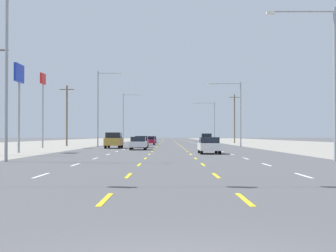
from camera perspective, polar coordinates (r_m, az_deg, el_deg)
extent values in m
plane|color=#4C4C4F|center=(71.69, 0.41, -2.36)|extent=(572.00, 572.00, 0.00)
cube|color=white|center=(20.86, -13.88, -5.46)|extent=(0.14, 2.60, 0.01)
cube|color=white|center=(28.18, -10.14, -4.32)|extent=(0.14, 2.60, 0.01)
cube|color=white|center=(35.57, -7.95, -3.65)|extent=(0.14, 2.60, 0.01)
cube|color=white|center=(43.00, -6.52, -3.21)|extent=(0.14, 2.60, 0.01)
cube|color=white|center=(50.45, -5.51, -2.89)|extent=(0.14, 2.60, 0.01)
cube|color=white|center=(57.91, -4.76, -2.66)|extent=(0.14, 2.60, 0.01)
cube|color=white|center=(65.39, -4.18, -2.48)|extent=(0.14, 2.60, 0.01)
cube|color=white|center=(72.86, -3.73, -2.34)|extent=(0.14, 2.60, 0.01)
cube|color=white|center=(80.35, -3.35, -2.22)|extent=(0.14, 2.60, 0.01)
cube|color=white|center=(87.83, -3.04, -2.12)|extent=(0.14, 2.60, 0.01)
cube|color=white|center=(95.32, -2.78, -2.04)|extent=(0.14, 2.60, 0.01)
cube|color=white|center=(102.81, -2.56, -1.97)|extent=(0.14, 2.60, 0.01)
cube|color=white|center=(110.30, -2.37, -1.91)|extent=(0.14, 2.60, 0.01)
cube|color=white|center=(117.79, -2.20, -1.86)|extent=(0.14, 2.60, 0.01)
cube|color=white|center=(125.28, -2.05, -1.81)|extent=(0.14, 2.60, 0.01)
cube|color=white|center=(132.78, -1.92, -1.77)|extent=(0.14, 2.60, 0.01)
cube|color=white|center=(140.27, -1.80, -1.73)|extent=(0.14, 2.60, 0.01)
cube|color=white|center=(147.77, -1.70, -1.70)|extent=(0.14, 2.60, 0.01)
cube|color=white|center=(155.26, -1.60, -1.67)|extent=(0.14, 2.60, 0.01)
cube|color=white|center=(162.76, -1.52, -1.64)|extent=(0.14, 2.60, 0.01)
cube|color=white|center=(170.25, -1.44, -1.62)|extent=(0.14, 2.60, 0.01)
cube|color=white|center=(177.75, -1.36, -1.59)|extent=(0.14, 2.60, 0.01)
cube|color=white|center=(185.25, -1.30, -1.57)|extent=(0.14, 2.60, 0.01)
cube|color=white|center=(192.74, -1.24, -1.55)|extent=(0.14, 2.60, 0.01)
cube|color=white|center=(200.24, -1.18, -1.54)|extent=(0.14, 2.60, 0.01)
cube|color=white|center=(207.74, -1.13, -1.52)|extent=(0.14, 2.60, 0.01)
cube|color=white|center=(215.24, -1.08, -1.50)|extent=(0.14, 2.60, 0.01)
cube|color=white|center=(222.73, -1.03, -1.49)|extent=(0.14, 2.60, 0.01)
cube|color=yellow|center=(12.87, -6.84, -8.23)|extent=(0.14, 2.60, 0.01)
cube|color=yellow|center=(20.29, -4.21, -5.61)|extent=(0.14, 2.60, 0.01)
cube|color=yellow|center=(27.76, -2.99, -4.39)|extent=(0.14, 2.60, 0.01)
cube|color=yellow|center=(35.24, -2.30, -3.68)|extent=(0.14, 2.60, 0.01)
cube|color=yellow|center=(42.73, -1.85, -3.23)|extent=(0.14, 2.60, 0.01)
cube|color=yellow|center=(50.22, -1.53, -2.91)|extent=(0.14, 2.60, 0.01)
cube|color=yellow|center=(57.71, -1.29, -2.67)|extent=(0.14, 2.60, 0.01)
cube|color=yellow|center=(65.21, -1.11, -2.49)|extent=(0.14, 2.60, 0.01)
cube|color=yellow|center=(72.70, -0.97, -2.34)|extent=(0.14, 2.60, 0.01)
cube|color=yellow|center=(80.20, -0.85, -2.22)|extent=(0.14, 2.60, 0.01)
cube|color=yellow|center=(87.70, -0.76, -2.12)|extent=(0.14, 2.60, 0.01)
cube|color=yellow|center=(95.20, -0.68, -2.04)|extent=(0.14, 2.60, 0.01)
cube|color=yellow|center=(102.69, -0.61, -1.97)|extent=(0.14, 2.60, 0.01)
cube|color=yellow|center=(110.19, -0.55, -1.91)|extent=(0.14, 2.60, 0.01)
cube|color=yellow|center=(117.69, -0.50, -1.86)|extent=(0.14, 2.60, 0.01)
cube|color=yellow|center=(125.19, -0.45, -1.81)|extent=(0.14, 2.60, 0.01)
cube|color=yellow|center=(132.69, -0.41, -1.77)|extent=(0.14, 2.60, 0.01)
cube|color=yellow|center=(140.19, -0.37, -1.73)|extent=(0.14, 2.60, 0.01)
cube|color=yellow|center=(147.69, -0.34, -1.70)|extent=(0.14, 2.60, 0.01)
cube|color=yellow|center=(155.19, -0.31, -1.67)|extent=(0.14, 2.60, 0.01)
cube|color=yellow|center=(162.68, -0.28, -1.64)|extent=(0.14, 2.60, 0.01)
cube|color=yellow|center=(170.18, -0.26, -1.62)|extent=(0.14, 2.60, 0.01)
cube|color=yellow|center=(177.68, -0.24, -1.59)|extent=(0.14, 2.60, 0.01)
cube|color=yellow|center=(185.18, -0.22, -1.57)|extent=(0.14, 2.60, 0.01)
cube|color=yellow|center=(192.68, -0.20, -1.55)|extent=(0.14, 2.60, 0.01)
cube|color=yellow|center=(200.18, -0.18, -1.54)|extent=(0.14, 2.60, 0.01)
cube|color=yellow|center=(207.68, -0.16, -1.52)|extent=(0.14, 2.60, 0.01)
cube|color=yellow|center=(215.18, -0.15, -1.50)|extent=(0.14, 2.60, 0.01)
cube|color=yellow|center=(222.68, -0.13, -1.49)|extent=(0.14, 2.60, 0.01)
cube|color=yellow|center=(12.91, 8.92, -8.20)|extent=(0.14, 2.60, 0.01)
cube|color=yellow|center=(20.32, 5.73, -5.60)|extent=(0.14, 2.60, 0.01)
cube|color=yellow|center=(27.78, 4.25, -4.38)|extent=(0.14, 2.60, 0.01)
cube|color=yellow|center=(35.26, 3.41, -3.68)|extent=(0.14, 2.60, 0.01)
cube|color=yellow|center=(42.74, 2.86, -3.23)|extent=(0.14, 2.60, 0.01)
cube|color=yellow|center=(50.23, 2.47, -2.91)|extent=(0.14, 2.60, 0.01)
cube|color=yellow|center=(57.72, 2.18, -2.67)|extent=(0.14, 2.60, 0.01)
cube|color=yellow|center=(65.22, 1.96, -2.49)|extent=(0.14, 2.60, 0.01)
cube|color=yellow|center=(72.71, 1.79, -2.34)|extent=(0.14, 2.60, 0.01)
cube|color=yellow|center=(80.21, 1.65, -2.22)|extent=(0.14, 2.60, 0.01)
cube|color=yellow|center=(87.71, 1.53, -2.12)|extent=(0.14, 2.60, 0.01)
cube|color=yellow|center=(95.20, 1.43, -2.04)|extent=(0.14, 2.60, 0.01)
cube|color=yellow|center=(102.70, 1.35, -1.97)|extent=(0.14, 2.60, 0.01)
cube|color=yellow|center=(110.20, 1.27, -1.91)|extent=(0.14, 2.60, 0.01)
cube|color=yellow|center=(117.70, 1.21, -1.86)|extent=(0.14, 2.60, 0.01)
cube|color=yellow|center=(125.19, 1.15, -1.81)|extent=(0.14, 2.60, 0.01)
cube|color=yellow|center=(132.69, 1.10, -1.77)|extent=(0.14, 2.60, 0.01)
cube|color=yellow|center=(140.19, 1.06, -1.73)|extent=(0.14, 2.60, 0.01)
cube|color=yellow|center=(147.69, 1.02, -1.70)|extent=(0.14, 2.60, 0.01)
cube|color=yellow|center=(155.19, 0.98, -1.67)|extent=(0.14, 2.60, 0.01)
cube|color=yellow|center=(162.69, 0.95, -1.64)|extent=(0.14, 2.60, 0.01)
cube|color=yellow|center=(170.19, 0.92, -1.62)|extent=(0.14, 2.60, 0.01)
cube|color=yellow|center=(177.69, 0.89, -1.59)|extent=(0.14, 2.60, 0.01)
cube|color=yellow|center=(185.19, 0.87, -1.57)|extent=(0.14, 2.60, 0.01)
cube|color=yellow|center=(192.69, 0.85, -1.55)|extent=(0.14, 2.60, 0.01)
cube|color=yellow|center=(200.18, 0.82, -1.54)|extent=(0.14, 2.60, 0.01)
cube|color=yellow|center=(207.68, 0.80, -1.52)|extent=(0.14, 2.60, 0.01)
cube|color=yellow|center=(215.18, 0.79, -1.50)|extent=(0.14, 2.60, 0.01)
cube|color=yellow|center=(222.68, 0.77, -1.49)|extent=(0.14, 2.60, 0.01)
cube|color=white|center=(20.95, 15.35, -5.43)|extent=(0.14, 2.60, 0.01)
cube|color=white|center=(28.24, 11.37, -4.31)|extent=(0.14, 2.60, 0.01)
cube|color=white|center=(35.62, 9.05, -3.64)|extent=(0.14, 2.60, 0.01)
cube|color=white|center=(43.04, 7.52, -3.20)|extent=(0.14, 2.60, 0.01)
cube|color=white|center=(50.49, 6.45, -2.89)|extent=(0.14, 2.60, 0.01)
cube|color=white|center=(57.95, 5.65, -2.66)|extent=(0.14, 2.60, 0.01)
cube|color=white|center=(65.41, 5.03, -2.48)|extent=(0.14, 2.60, 0.01)
cube|color=white|center=(72.89, 4.54, -2.33)|extent=(0.14, 2.60, 0.01)
cube|color=white|center=(80.37, 4.14, -2.22)|extent=(0.14, 2.60, 0.01)
cube|color=white|center=(87.85, 3.81, -2.12)|extent=(0.14, 2.60, 0.01)
cube|color=white|center=(95.34, 3.54, -2.04)|extent=(0.14, 2.60, 0.01)
cube|color=white|center=(102.82, 3.30, -1.97)|extent=(0.14, 2.60, 0.01)
cube|color=white|center=(110.31, 3.09, -1.91)|extent=(0.14, 2.60, 0.01)
cube|color=white|center=(117.81, 2.91, -1.86)|extent=(0.14, 2.60, 0.01)
cube|color=white|center=(125.30, 2.75, -1.81)|extent=(0.14, 2.60, 0.01)
cube|color=white|center=(132.79, 2.61, -1.77)|extent=(0.14, 2.60, 0.01)
cube|color=white|center=(140.28, 2.49, -1.73)|extent=(0.14, 2.60, 0.01)
cube|color=white|center=(147.78, 2.38, -1.70)|extent=(0.14, 2.60, 0.01)
cube|color=white|center=(155.27, 2.28, -1.67)|extent=(0.14, 2.60, 0.01)
cube|color=white|center=(162.77, 2.18, -1.64)|extent=(0.14, 2.60, 0.01)
cube|color=white|center=(170.26, 2.10, -1.62)|extent=(0.14, 2.60, 0.01)
cube|color=white|center=(177.76, 2.02, -1.59)|extent=(0.14, 2.60, 0.01)
cube|color=white|center=(185.26, 1.95, -1.57)|extent=(0.14, 2.60, 0.01)
cube|color=white|center=(192.75, 1.89, -1.55)|extent=(0.14, 2.60, 0.01)
cube|color=white|center=(200.25, 1.83, -1.53)|extent=(0.14, 2.60, 0.01)
cube|color=white|center=(207.75, 1.77, -1.52)|extent=(0.14, 2.60, 0.01)
cube|color=white|center=(215.24, 1.72, -1.50)|extent=(0.14, 2.60, 0.01)
cube|color=white|center=(222.74, 1.67, -1.49)|extent=(0.14, 2.60, 0.01)
cube|color=white|center=(44.48, 4.94, -2.34)|extent=(1.80, 4.50, 0.62)
cube|color=black|center=(44.37, 4.95, -1.60)|extent=(1.62, 2.10, 0.52)
cylinder|color=black|center=(45.97, 3.83, -2.68)|extent=(0.22, 0.64, 0.64)
cylinder|color=black|center=(46.09, 5.74, -2.67)|extent=(0.22, 0.64, 0.64)
cylinder|color=black|center=(42.88, 4.08, -2.80)|extent=(0.22, 0.64, 0.64)
cylinder|color=black|center=(43.01, 6.13, -2.79)|extent=(0.22, 0.64, 0.64)
cube|color=silver|center=(56.62, -3.09, -2.07)|extent=(1.80, 4.50, 0.62)
cube|color=black|center=(56.51, -3.09, -1.49)|extent=(1.62, 2.10, 0.52)
cylinder|color=black|center=(58.22, -3.76, -2.34)|extent=(0.22, 0.64, 0.64)
cylinder|color=black|center=(58.13, -2.24, -2.35)|extent=(0.22, 0.64, 0.64)
cylinder|color=black|center=(55.13, -3.98, -2.41)|extent=(0.22, 0.64, 0.64)
cylinder|color=black|center=(55.03, -2.38, -2.42)|extent=(0.22, 0.64, 0.64)
cube|color=#B28C33|center=(63.60, -5.87, -1.76)|extent=(1.98, 4.90, 0.92)
cube|color=black|center=(63.55, -5.87, -1.04)|extent=(1.82, 2.70, 0.68)
cylinder|color=black|center=(65.39, -6.44, -2.15)|extent=(0.26, 0.76, 0.76)
cylinder|color=black|center=(65.22, -4.97, -2.15)|extent=(0.26, 0.76, 0.76)
cylinder|color=black|center=(62.02, -6.81, -2.21)|extent=(0.26, 0.76, 0.76)
cylinder|color=black|center=(61.84, -5.26, -2.21)|extent=(0.26, 0.76, 0.76)
cube|color=maroon|center=(66.55, -2.72, -1.92)|extent=(1.72, 3.90, 0.66)
cube|color=black|center=(66.30, -2.73, -1.39)|extent=(1.58, 1.90, 0.58)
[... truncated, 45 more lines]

